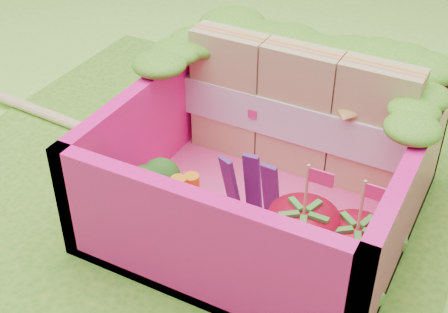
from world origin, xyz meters
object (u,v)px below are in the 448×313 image
Objects in this scene: bento_box at (267,165)px; chopsticks at (58,118)px; sandwich_stack at (299,112)px; strawberry_left at (301,240)px; broccoli at (145,187)px; strawberry_right at (353,254)px.

chopsticks is (-1.38, 0.17, -0.25)m from bento_box.
sandwich_stack reaches higher than chopsticks.
strawberry_left is (0.29, -0.30, -0.08)m from bento_box.
broccoli is 0.14× the size of chopsticks.
strawberry_left reaches higher than chopsticks.
sandwich_stack is at bearing 114.01° from strawberry_left.
sandwich_stack reaches higher than bento_box.
chopsticks is (-0.95, 0.50, -0.20)m from broccoli.
sandwich_stack is 2.24× the size of strawberry_left.
broccoli is 1.09m from chopsticks.
bento_box reaches higher than strawberry_right.
bento_box is 1.11× the size of sandwich_stack.
bento_box is 0.36m from sandwich_stack.
sandwich_stack is 3.55× the size of broccoli.
chopsticks is (-1.39, -0.18, -0.34)m from sandwich_stack.
sandwich_stack is 1.44m from chopsticks.
chopsticks is at bearing -172.67° from sandwich_stack.
bento_box is 0.55m from broccoli.
bento_box is at bearing 134.32° from strawberry_left.
strawberry_left is 1.05× the size of strawberry_right.
broccoli is 0.63× the size of strawberry_left.
broccoli is 0.66× the size of strawberry_right.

